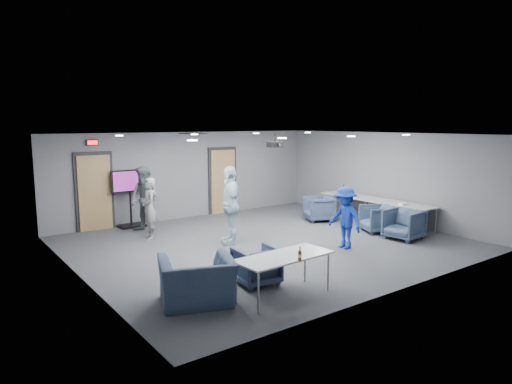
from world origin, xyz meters
TOP-DOWN VIEW (x-y plane):
  - floor at (0.00, 0.00)m, footprint 9.00×9.00m
  - ceiling at (0.00, 0.00)m, footprint 9.00×9.00m
  - wall_back at (0.00, 4.00)m, footprint 9.00×0.02m
  - wall_front at (0.00, -4.00)m, footprint 9.00×0.02m
  - wall_left at (-4.50, 0.00)m, footprint 0.02×8.00m
  - wall_right at (4.50, 0.00)m, footprint 0.02×8.00m
  - door_left at (-3.00, 3.95)m, footprint 1.06×0.17m
  - door_right at (1.20, 3.95)m, footprint 1.06×0.17m
  - exit_sign at (-3.00, 3.93)m, footprint 0.32×0.08m
  - hvac_diffuser at (-0.50, 2.80)m, footprint 0.60×0.60m
  - downlights at (0.00, 0.00)m, footprint 6.18×3.78m
  - person_a at (-2.17, 2.14)m, footprint 0.49×0.65m
  - person_b at (-1.99, 2.87)m, footprint 0.96×1.07m
  - person_c at (-0.72, 0.53)m, footprint 0.87×1.23m
  - person_d at (1.22, -1.48)m, footprint 0.55×0.96m
  - chair_right_a at (2.90, 1.13)m, footprint 1.08×1.07m
  - chair_right_b at (3.17, -0.89)m, footprint 1.08×1.07m
  - chair_right_c at (3.09, -1.79)m, footprint 0.92×0.90m
  - chair_front_a at (-1.93, -2.21)m, footprint 0.83×0.85m
  - chair_front_b at (-3.30, -2.40)m, footprint 1.49×1.40m
  - table_right_a at (4.00, 0.86)m, footprint 0.79×1.89m
  - table_right_b at (4.00, -1.04)m, footprint 0.81×1.93m
  - table_front_left at (-1.92, -3.00)m, footprint 1.82×0.83m
  - bottle_front at (-1.90, -3.37)m, footprint 0.06×0.06m
  - bottle_right at (4.17, 1.31)m, footprint 0.08×0.08m
  - snack_box at (3.83, 1.09)m, footprint 0.21×0.17m
  - wrapper at (3.91, -1.16)m, footprint 0.23×0.16m
  - tv_stand at (-2.06, 3.75)m, footprint 1.08×0.52m
  - projector at (0.98, 0.90)m, footprint 0.44×0.40m

SIDE VIEW (x-z plane):
  - floor at x=0.00m, z-range 0.00..0.00m
  - chair_front_a at x=-1.93m, z-range 0.00..0.70m
  - chair_right_b at x=3.17m, z-range 0.00..0.75m
  - chair_right_a at x=2.90m, z-range 0.00..0.75m
  - chair_right_c at x=3.09m, z-range 0.00..0.78m
  - chair_front_b at x=-3.30m, z-range 0.00..0.78m
  - table_front_left at x=-1.92m, z-range 0.32..1.05m
  - table_right_a at x=4.00m, z-range 0.32..1.05m
  - table_right_b at x=4.00m, z-range 0.32..1.05m
  - person_d at x=1.22m, z-range 0.00..1.48m
  - snack_box at x=3.83m, z-range 0.73..0.77m
  - wrapper at x=3.91m, z-range 0.73..0.78m
  - person_a at x=-2.17m, z-range 0.00..1.59m
  - bottle_front at x=-1.90m, z-range 0.70..0.94m
  - bottle_right at x=4.17m, z-range 0.69..0.99m
  - person_b at x=-1.99m, z-range 0.00..1.82m
  - tv_stand at x=-2.06m, z-range 0.11..1.77m
  - person_c at x=-0.72m, z-range 0.00..1.94m
  - door_left at x=-3.00m, z-range -0.05..2.19m
  - door_right at x=1.20m, z-range -0.05..2.19m
  - wall_back at x=0.00m, z-range 0.00..2.70m
  - wall_front at x=0.00m, z-range 0.00..2.70m
  - wall_left at x=-4.50m, z-range 0.00..2.70m
  - wall_right at x=4.50m, z-range 0.00..2.70m
  - projector at x=0.98m, z-range 2.22..2.59m
  - exit_sign at x=-3.00m, z-range 2.37..2.53m
  - downlights at x=0.00m, z-range 2.67..2.69m
  - hvac_diffuser at x=-0.50m, z-range 2.67..2.70m
  - ceiling at x=0.00m, z-range 2.70..2.70m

